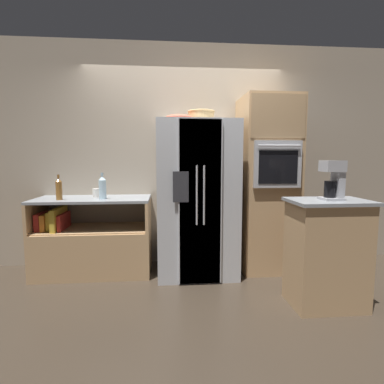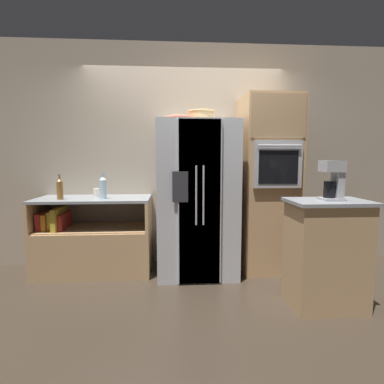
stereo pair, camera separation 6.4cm
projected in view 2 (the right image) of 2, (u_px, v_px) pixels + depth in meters
The scene contains 12 objects.
ground_plane at pixel (187, 273), 3.57m from camera, with size 20.00×20.00×0.00m, color #382D23.
wall_back at pixel (185, 156), 3.89m from camera, with size 12.00×0.06×2.80m.
counter_left at pixel (94, 245), 3.59m from camera, with size 1.32×0.63×0.90m.
refrigerator at pixel (197, 199), 3.52m from camera, with size 0.91×0.82×1.78m.
wall_oven at pixel (267, 184), 3.63m from camera, with size 0.65×0.72×2.09m.
island_counter at pixel (326, 254), 2.72m from camera, with size 0.70×0.48×0.99m.
wicker_basket at pixel (202, 116), 3.52m from camera, with size 0.32×0.32×0.14m.
fruit_bowl at pixel (179, 118), 3.35m from camera, with size 0.31×0.31×0.07m.
bottle_tall at pixel (103, 187), 3.41m from camera, with size 0.08×0.08×0.30m.
bottle_short at pixel (60, 189), 3.36m from camera, with size 0.07×0.07×0.28m.
mug at pixel (98, 193), 3.59m from camera, with size 0.13×0.09×0.10m.
coffee_maker at pixel (334, 179), 2.62m from camera, with size 0.17×0.17×0.35m.
Camera 2 is at (-0.17, -3.44, 1.36)m, focal length 28.00 mm.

